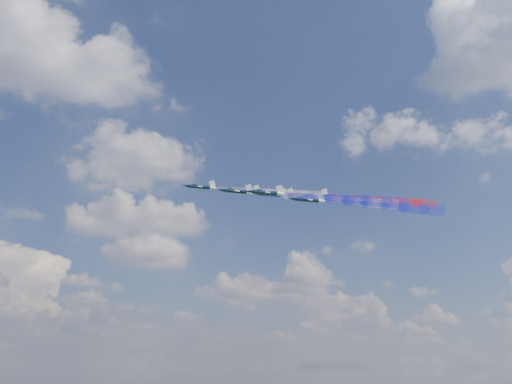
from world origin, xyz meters
name	(u,v)px	position (x,y,z in m)	size (l,w,h in m)	color
jet_lead	(200,187)	(-15.79, -13.52, 143.21)	(8.44, 10.55, 2.81)	black
trail_lead	(269,192)	(2.55, -22.56, 140.88)	(3.52, 31.86, 3.52)	white
jet_inner_left	(236,191)	(-8.52, -25.80, 139.18)	(8.44, 10.55, 2.81)	black
trail_inner_left	(309,197)	(9.82, -34.84, 136.85)	(3.52, 31.86, 3.52)	#1925D9
jet_inner_right	(245,191)	(-1.27, -12.63, 143.56)	(8.44, 10.55, 2.81)	black
trail_inner_right	(312,197)	(17.08, -21.67, 141.23)	(3.52, 31.86, 3.52)	red
jet_outer_left	(266,193)	(-4.42, -38.34, 135.69)	(8.44, 10.55, 2.81)	black
trail_outer_left	(345,199)	(13.93, -47.38, 133.36)	(3.52, 31.86, 3.52)	#1925D9
jet_center_third	(270,194)	(2.72, -23.51, 139.97)	(8.44, 10.55, 2.81)	black
trail_center_third	(341,200)	(21.07, -32.56, 137.64)	(3.52, 31.86, 3.52)	white
jet_outer_right	(280,194)	(11.78, -8.82, 145.08)	(8.44, 10.55, 2.81)	black
trail_outer_right	(344,199)	(30.13, -17.86, 142.75)	(3.52, 31.86, 3.52)	red
jet_rear_left	(308,200)	(9.01, -35.52, 135.78)	(8.44, 10.55, 2.81)	black
trail_rear_left	(384,206)	(27.36, -44.56, 133.45)	(3.52, 31.86, 3.52)	#1925D9
jet_rear_right	(313,195)	(17.60, -21.11, 142.03)	(8.44, 10.55, 2.81)	black
trail_rear_right	(381,200)	(35.95, -30.15, 139.70)	(3.52, 31.86, 3.52)	red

